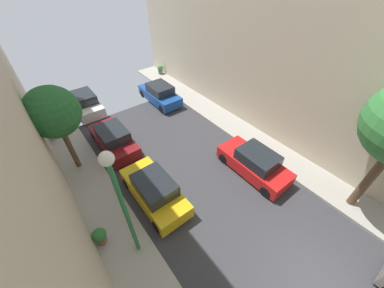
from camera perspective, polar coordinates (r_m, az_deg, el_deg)
ground at (r=11.08m, az=28.60°, el=-29.42°), size 32.00×32.00×0.00m
sidewalk_right at (r=14.14m, az=38.57°, el=-13.74°), size 2.00×44.00×0.15m
parked_car_left_3 at (r=11.35m, az=-9.68°, el=-11.76°), size 1.78×4.20×1.57m
parked_car_left_4 at (r=14.79m, az=-19.60°, el=1.17°), size 1.78×4.20×1.57m
parked_car_left_5 at (r=19.44m, az=-25.97°, el=9.50°), size 1.78×4.20×1.57m
parked_car_right_1 at (r=12.90m, az=15.86°, el=-4.76°), size 1.78×4.20×1.57m
parked_car_right_2 at (r=18.97m, az=-8.30°, el=12.67°), size 1.78×4.20×1.57m
street_tree_0 at (r=12.59m, az=-32.24°, el=6.86°), size 2.56×2.56×5.00m
potted_plant_0 at (r=17.33m, az=-32.50°, el=2.85°), size 0.67×0.67×0.99m
potted_plant_1 at (r=10.82m, az=-22.77°, el=-21.07°), size 0.59×0.59×0.84m
potted_plant_2 at (r=23.89m, az=-8.21°, el=18.60°), size 0.57×0.57×0.86m
lamp_post at (r=7.53m, az=-18.09°, el=-12.83°), size 0.44×0.44×5.59m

